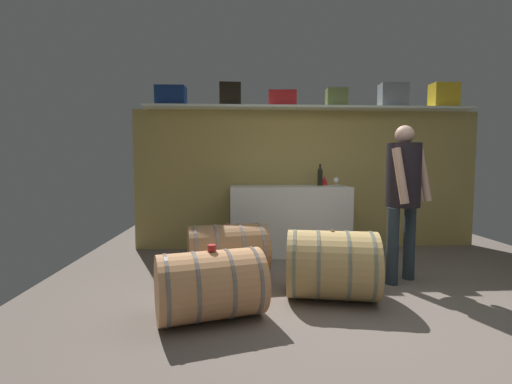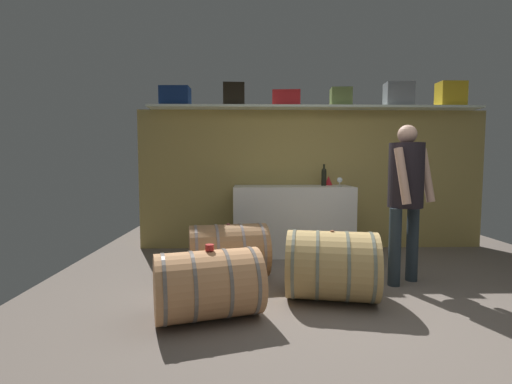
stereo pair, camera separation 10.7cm
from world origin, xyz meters
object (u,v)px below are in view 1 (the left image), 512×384
at_px(wine_barrel_far, 332,265).
at_px(work_cabinet, 289,220).
at_px(toolcase_red, 282,99).
at_px(toolcase_yellow, 444,96).
at_px(wine_bottle_dark, 320,176).
at_px(toolcase_black, 230,95).
at_px(tasting_cup, 212,248).
at_px(wine_glass, 336,180).
at_px(wine_barrel_near, 210,285).
at_px(winemaker_pouring, 404,187).
at_px(toolcase_navy, 171,96).
at_px(wine_barrel_flank, 227,252).
at_px(toolcase_olive, 336,98).
at_px(red_funnel, 324,180).
at_px(toolcase_grey, 393,96).

bearing_deg(wine_barrel_far, work_cabinet, 105.82).
height_order(toolcase_red, toolcase_yellow, toolcase_yellow).
bearing_deg(toolcase_red, wine_bottle_dark, -10.03).
xyz_separation_m(toolcase_black, tasting_cup, (-0.11, -2.35, -1.64)).
xyz_separation_m(wine_glass, tasting_cup, (-1.54, -1.96, -0.45)).
distance_m(wine_glass, wine_barrel_near, 2.61).
xyz_separation_m(tasting_cup, winemaker_pouring, (1.95, 0.83, 0.43)).
distance_m(toolcase_navy, toolcase_black, 0.83).
bearing_deg(wine_glass, wine_barrel_flank, -146.69).
bearing_deg(toolcase_navy, toolcase_olive, 1.70).
xyz_separation_m(work_cabinet, wine_bottle_dark, (0.45, 0.10, 0.61)).
relative_size(toolcase_navy, wine_barrel_flank, 0.44).
bearing_deg(wine_barrel_flank, toolcase_yellow, 12.62).
bearing_deg(wine_glass, red_funnel, 99.80).
relative_size(toolcase_red, winemaker_pouring, 0.24).
bearing_deg(wine_bottle_dark, toolcase_red, 165.39).
distance_m(toolcase_olive, wine_barrel_near, 3.45).
bearing_deg(work_cabinet, wine_barrel_far, -84.93).
xyz_separation_m(wine_bottle_dark, wine_barrel_far, (-0.30, -1.83, -0.76)).
relative_size(toolcase_yellow, wine_barrel_flank, 0.40).
height_order(toolcase_olive, wine_barrel_flank, toolcase_olive).
xyz_separation_m(toolcase_red, winemaker_pouring, (1.09, -1.52, -1.17)).
distance_m(toolcase_grey, red_funnel, 1.58).
height_order(wine_barrel_far, tasting_cup, wine_barrel_far).
xyz_separation_m(toolcase_yellow, winemaker_pouring, (-1.28, -1.52, -1.23)).
height_order(toolcase_yellow, work_cabinet, toolcase_yellow).
distance_m(toolcase_red, wine_bottle_dark, 1.23).
bearing_deg(wine_barrel_flank, wine_bottle_dark, 32.53).
height_order(toolcase_black, toolcase_grey, toolcase_grey).
distance_m(wine_bottle_dark, red_funnel, 0.17).
distance_m(toolcase_red, wine_glass, 1.39).
bearing_deg(wine_barrel_near, wine_barrel_flank, 67.17).
bearing_deg(red_funnel, wine_barrel_near, -122.52).
height_order(toolcase_black, wine_barrel_near, toolcase_black).
bearing_deg(wine_barrel_near, wine_glass, 34.90).
bearing_deg(toolcase_navy, wine_barrel_flank, -57.15).
relative_size(wine_barrel_near, winemaker_pouring, 0.58).
height_order(work_cabinet, wine_barrel_far, work_cabinet).
bearing_deg(toolcase_olive, wine_barrel_near, -120.80).
bearing_deg(wine_barrel_far, wine_glass, 84.42).
distance_m(wine_glass, wine_barrel_flank, 1.88).
relative_size(work_cabinet, wine_barrel_near, 1.68).
xyz_separation_m(toolcase_olive, work_cabinet, (-0.71, -0.23, -1.72)).
relative_size(toolcase_navy, tasting_cup, 5.85).
height_order(toolcase_black, toolcase_yellow, toolcase_yellow).
relative_size(toolcase_yellow, red_funnel, 2.83).
distance_m(toolcase_olive, wine_barrel_far, 2.77).
bearing_deg(wine_glass, wine_bottle_dark, 122.09).
bearing_deg(wine_barrel_flank, toolcase_red, 49.90).
relative_size(toolcase_grey, wine_barrel_flank, 0.41).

